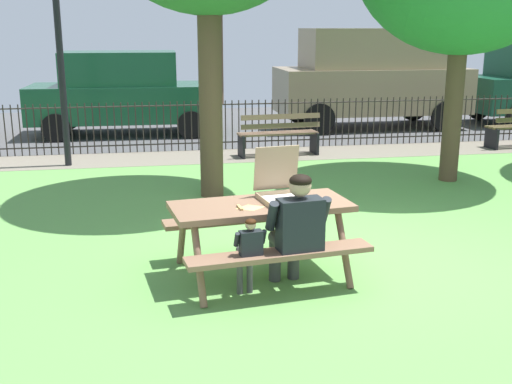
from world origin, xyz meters
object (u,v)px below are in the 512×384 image
at_px(park_bench_center, 279,135).
at_px(parked_car_center, 372,76).
at_px(picnic_table_foreground, 261,220).
at_px(parked_car_left, 124,92).
at_px(pizza_slice_on_table, 248,207).
at_px(child_at_table, 249,249).
at_px(lamp_post_walkway, 57,11).
at_px(pizza_box_open, 281,187).
at_px(adult_at_table, 296,227).

xyz_separation_m(park_bench_center, parked_car_center, (3.04, 3.18, 0.89)).
bearing_deg(park_bench_center, picnic_table_foreground, -103.55).
bearing_deg(parked_car_left, park_bench_center, -45.99).
relative_size(pizza_slice_on_table, parked_car_center, 0.05).
distance_m(child_at_table, parked_car_center, 10.96).
bearing_deg(child_at_table, lamp_post_walkway, 110.07).
bearing_deg(parked_car_left, picnic_table_foreground, -80.21).
height_order(picnic_table_foreground, pizza_box_open, pizza_box_open).
bearing_deg(lamp_post_walkway, parked_car_center, 25.77).
xyz_separation_m(pizza_box_open, adult_at_table, (0.02, -0.62, -0.24)).
bearing_deg(park_bench_center, parked_car_center, 46.27).
bearing_deg(parked_car_center, adult_at_table, -113.58).
xyz_separation_m(pizza_box_open, lamp_post_walkway, (-2.80, 5.72, 1.86)).
relative_size(pizza_box_open, parked_car_center, 0.13).
bearing_deg(pizza_slice_on_table, parked_car_center, 63.66).
distance_m(pizza_box_open, child_at_table, 0.93).
bearing_deg(picnic_table_foreground, parked_car_left, 99.79).
xyz_separation_m(pizza_slice_on_table, parked_car_center, (4.66, 9.42, 0.53)).
relative_size(picnic_table_foreground, child_at_table, 2.44).
bearing_deg(picnic_table_foreground, pizza_box_open, 31.45).
distance_m(lamp_post_walkway, parked_car_left, 3.96).
bearing_deg(park_bench_center, child_at_table, -104.19).
xyz_separation_m(picnic_table_foreground, park_bench_center, (1.47, 6.11, -0.18)).
bearing_deg(picnic_table_foreground, pizza_slice_on_table, -138.35).
distance_m(picnic_table_foreground, parked_car_center, 10.35).
relative_size(park_bench_center, parked_car_left, 0.37).
height_order(pizza_box_open, parked_car_left, parked_car_left).
height_order(park_bench_center, parked_car_center, parked_car_center).
xyz_separation_m(pizza_slice_on_table, parked_car_left, (-1.45, 9.42, 0.23)).
xyz_separation_m(picnic_table_foreground, lamp_post_walkway, (-2.57, 5.87, 2.16)).
bearing_deg(adult_at_table, pizza_box_open, 91.60).
distance_m(adult_at_table, parked_car_left, 9.94).
height_order(adult_at_table, parked_car_left, parked_car_left).
relative_size(picnic_table_foreground, parked_car_center, 0.42).
distance_m(pizza_box_open, parked_car_center, 10.10).
xyz_separation_m(picnic_table_foreground, pizza_slice_on_table, (-0.15, -0.13, 0.18)).
xyz_separation_m(pizza_box_open, parked_car_center, (4.28, 9.14, 0.41)).
xyz_separation_m(pizza_slice_on_table, child_at_table, (-0.07, -0.43, -0.28)).
relative_size(adult_at_table, parked_car_left, 0.27).
xyz_separation_m(pizza_box_open, child_at_table, (-0.45, -0.71, -0.40)).
xyz_separation_m(pizza_box_open, park_bench_center, (1.23, 5.96, -0.48)).
bearing_deg(parked_car_left, adult_at_table, -79.22).
xyz_separation_m(picnic_table_foreground, child_at_table, (-0.22, -0.57, -0.10)).
bearing_deg(lamp_post_walkway, adult_at_table, -66.00).
bearing_deg(pizza_box_open, lamp_post_walkway, 116.12).
bearing_deg(lamp_post_walkway, pizza_box_open, -63.88).
relative_size(pizza_box_open, pizza_slice_on_table, 2.43).
distance_m(park_bench_center, parked_car_center, 4.49).
bearing_deg(child_at_table, parked_car_center, 64.35).
bearing_deg(park_bench_center, pizza_slice_on_table, -104.56).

